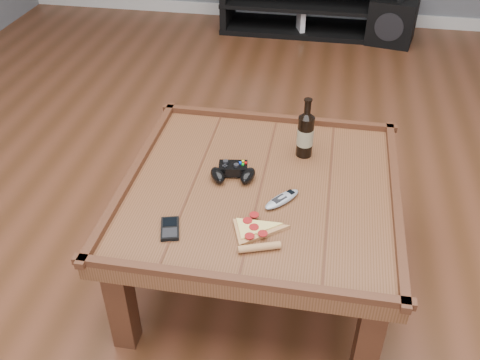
% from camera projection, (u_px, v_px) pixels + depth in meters
% --- Properties ---
extents(ground, '(6.00, 6.00, 0.00)m').
position_uv_depth(ground, '(258.00, 271.00, 2.24)').
color(ground, '#4C2A15').
rests_on(ground, ground).
extents(baseboard, '(5.00, 0.02, 0.10)m').
position_uv_depth(baseboard, '(310.00, 15.00, 4.57)').
color(baseboard, silver).
rests_on(baseboard, ground).
extents(coffee_table, '(1.03, 1.03, 0.48)m').
position_uv_depth(coffee_table, '(260.00, 199.00, 2.00)').
color(coffee_table, '#512F17').
rests_on(coffee_table, ground).
extents(media_console, '(1.40, 0.45, 0.50)m').
position_uv_depth(media_console, '(310.00, 1.00, 4.26)').
color(media_console, black).
rests_on(media_console, ground).
extents(beer_bottle, '(0.06, 0.06, 0.25)m').
position_uv_depth(beer_bottle, '(305.00, 133.00, 2.08)').
color(beer_bottle, black).
rests_on(beer_bottle, coffee_table).
extents(game_controller, '(0.19, 0.14, 0.05)m').
position_uv_depth(game_controller, '(233.00, 172.00, 2.00)').
color(game_controller, black).
rests_on(game_controller, coffee_table).
extents(pizza_slice, '(0.22, 0.28, 0.03)m').
position_uv_depth(pizza_slice, '(255.00, 232.00, 1.76)').
color(pizza_slice, tan).
rests_on(pizza_slice, coffee_table).
extents(smartphone, '(0.09, 0.12, 0.01)m').
position_uv_depth(smartphone, '(170.00, 229.00, 1.77)').
color(smartphone, black).
rests_on(smartphone, coffee_table).
extents(remote_control, '(0.14, 0.15, 0.02)m').
position_uv_depth(remote_control, '(282.00, 199.00, 1.89)').
color(remote_control, gray).
rests_on(remote_control, coffee_table).
extents(subwoofer, '(0.40, 0.40, 0.34)m').
position_uv_depth(subwoofer, '(392.00, 20.00, 4.13)').
color(subwoofer, black).
rests_on(subwoofer, ground).
extents(game_console, '(0.13, 0.17, 0.19)m').
position_uv_depth(game_console, '(301.00, 24.00, 4.28)').
color(game_console, slate).
rests_on(game_console, ground).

